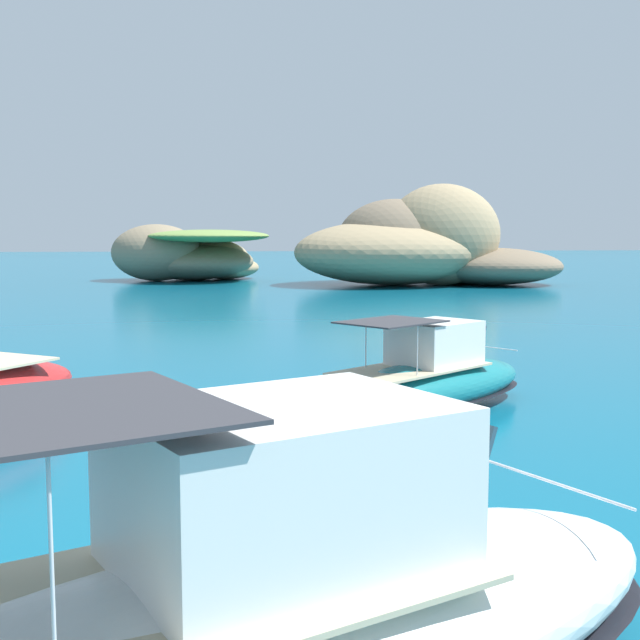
{
  "coord_description": "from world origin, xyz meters",
  "views": [
    {
      "loc": [
        -1.08,
        -8.5,
        4.87
      ],
      "look_at": [
        2.74,
        24.82,
        1.26
      ],
      "focal_mm": 46.04,
      "sensor_mm": 36.0,
      "label": 1
    }
  ],
  "objects": [
    {
      "name": "islet_large",
      "position": [
        17.04,
        66.48,
        3.24
      ],
      "size": [
        28.84,
        23.5,
        9.24
      ],
      "color": "#756651",
      "rests_on": "ground"
    },
    {
      "name": "dinghy_tender",
      "position": [
        1.68,
        7.13,
        0.22
      ],
      "size": [
        2.87,
        1.48,
        0.58
      ],
      "color": "orange",
      "rests_on": "ground"
    },
    {
      "name": "islet_small",
      "position": [
        -4.82,
        75.67,
        2.39
      ],
      "size": [
        17.72,
        15.43,
        5.64
      ],
      "color": "#84755B",
      "rests_on": "ground"
    },
    {
      "name": "channel_buoy",
      "position": [
        -1.98,
        9.37,
        0.34
      ],
      "size": [
        0.56,
        0.56,
        1.48
      ],
      "color": "#E54C19",
      "rests_on": "ground"
    },
    {
      "name": "motorboat_teal",
      "position": [
        4.24,
        12.82,
        0.83
      ],
      "size": [
        8.09,
        7.13,
        2.61
      ],
      "color": "#19727A",
      "rests_on": "ground"
    },
    {
      "name": "motorboat_white",
      "position": [
        -0.99,
        -1.19,
        1.1
      ],
      "size": [
        11.45,
        7.82,
        3.47
      ],
      "color": "white",
      "rests_on": "ground"
    }
  ]
}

